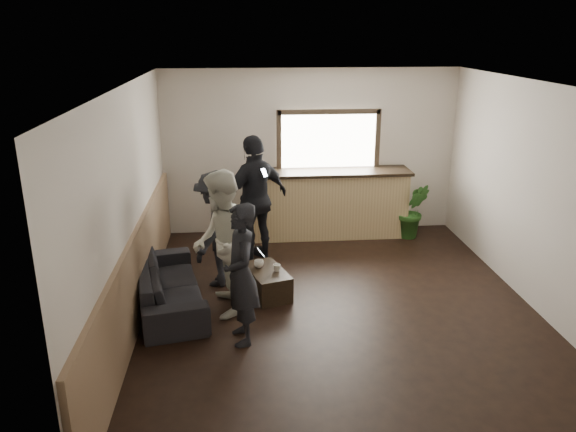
{
  "coord_description": "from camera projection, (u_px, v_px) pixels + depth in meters",
  "views": [
    {
      "loc": [
        -1.19,
        -6.37,
        3.41
      ],
      "look_at": [
        -0.6,
        0.4,
        1.13
      ],
      "focal_mm": 35.0,
      "sensor_mm": 36.0,
      "label": 1
    }
  ],
  "objects": [
    {
      "name": "bar_counter",
      "position": [
        329.0,
        199.0,
        9.56
      ],
      "size": [
        2.7,
        0.68,
        2.13
      ],
      "color": "tan",
      "rests_on": "ground"
    },
    {
      "name": "person_a",
      "position": [
        241.0,
        275.0,
        6.21
      ],
      "size": [
        0.51,
        0.66,
        1.64
      ],
      "rotation": [
        0.0,
        0.0,
        -1.39
      ],
      "color": "black",
      "rests_on": "ground"
    },
    {
      "name": "person_d",
      "position": [
        256.0,
        199.0,
        8.44
      ],
      "size": [
        1.2,
        1.04,
        1.94
      ],
      "rotation": [
        0.0,
        0.0,
        -2.53
      ],
      "color": "black",
      "rests_on": "ground"
    },
    {
      "name": "person_b",
      "position": [
        221.0,
        244.0,
        6.83
      ],
      "size": [
        0.75,
        0.93,
        1.82
      ],
      "rotation": [
        0.0,
        0.0,
        -1.51
      ],
      "color": "beige",
      "rests_on": "ground"
    },
    {
      "name": "sofa",
      "position": [
        169.0,
        285.0,
        7.19
      ],
      "size": [
        1.15,
        2.07,
        0.57
      ],
      "primitive_type": "imported",
      "rotation": [
        0.0,
        0.0,
        1.78
      ],
      "color": "black",
      "rests_on": "ground"
    },
    {
      "name": "potted_plant",
      "position": [
        413.0,
        211.0,
        9.49
      ],
      "size": [
        0.55,
        0.46,
        0.96
      ],
      "primitive_type": "imported",
      "rotation": [
        0.0,
        0.0,
        -0.07
      ],
      "color": "#2D6623",
      "rests_on": "ground"
    },
    {
      "name": "cup_a",
      "position": [
        259.0,
        264.0,
        7.54
      ],
      "size": [
        0.13,
        0.13,
        0.1
      ],
      "primitive_type": "imported",
      "rotation": [
        0.0,
        0.0,
        1.52
      ],
      "color": "silver",
      "rests_on": "coffee_table"
    },
    {
      "name": "room_shell",
      "position": [
        280.0,
        200.0,
        6.67
      ],
      "size": [
        5.01,
        6.01,
        2.8
      ],
      "color": "silver",
      "rests_on": "ground"
    },
    {
      "name": "coffee_table",
      "position": [
        267.0,
        282.0,
        7.52
      ],
      "size": [
        0.67,
        0.89,
        0.35
      ],
      "primitive_type": "cube",
      "rotation": [
        0.0,
        0.0,
        0.32
      ],
      "color": "black",
      "rests_on": "ground"
    },
    {
      "name": "person_c",
      "position": [
        217.0,
        229.0,
        7.66
      ],
      "size": [
        0.95,
        1.19,
        1.61
      ],
      "rotation": [
        0.0,
        0.0,
        -1.96
      ],
      "color": "black",
      "rests_on": "ground"
    },
    {
      "name": "ground",
      "position": [
        337.0,
        308.0,
        7.2
      ],
      "size": [
        5.0,
        6.0,
        0.01
      ],
      "primitive_type": "cube",
      "color": "black"
    },
    {
      "name": "cup_b",
      "position": [
        277.0,
        268.0,
        7.42
      ],
      "size": [
        0.14,
        0.14,
        0.09
      ],
      "primitive_type": "imported",
      "rotation": [
        0.0,
        0.0,
        0.77
      ],
      "color": "silver",
      "rests_on": "coffee_table"
    }
  ]
}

